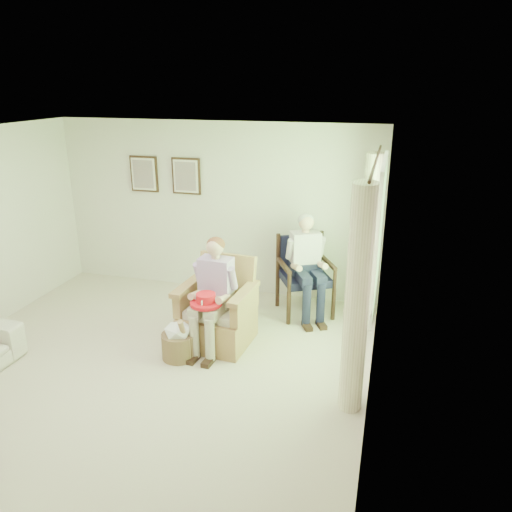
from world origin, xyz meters
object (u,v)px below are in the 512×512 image
person_dark (305,259)px  hatbox (179,340)px  wicker_armchair (218,317)px  person_wicker (213,287)px  red_hat (206,301)px  wood_armchair (307,272)px

person_dark → hatbox: bearing=-156.4°
wicker_armchair → person_wicker: person_wicker is taller
hatbox → red_hat: bearing=27.5°
hatbox → wicker_armchair: bearing=57.3°
person_dark → red_hat: 1.66m
red_hat → hatbox: 0.59m
wood_armchair → red_hat: 1.81m
person_wicker → hatbox: size_ratio=2.30×
hatbox → person_dark: bearing=51.4°
person_wicker → red_hat: 0.22m
wood_armchair → hatbox: 2.13m
red_hat → person_wicker: bearing=84.4°
wood_armchair → person_wicker: bearing=-151.5°
wicker_armchair → wood_armchair: bearing=57.7°
wood_armchair → person_wicker: (-0.90, -1.35, 0.21)m
person_wicker → person_dark: bearing=56.9°
person_wicker → hatbox: bearing=-127.4°
wicker_armchair → red_hat: bearing=-88.9°
red_hat → hatbox: (-0.30, -0.16, -0.48)m
wicker_armchair → person_wicker: bearing=-85.6°
wood_armchair → wicker_armchair: bearing=-154.5°
wood_armchair → person_wicker: 1.64m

